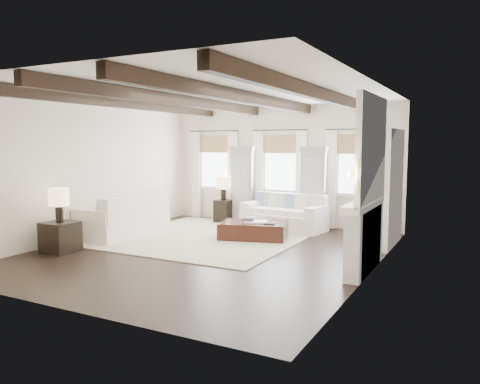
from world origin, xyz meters
The scene contains 16 objects.
ground centered at (0.00, 0.00, 0.00)m, with size 7.50×7.50×0.00m, color black.
room_shell centered at (0.75, 0.90, 1.89)m, with size 6.54×7.54×3.22m.
area_rug centered at (-0.76, 1.24, 0.01)m, with size 4.18×4.48×0.02m, color beige.
sofa_back centered at (0.41, 3.05, 0.37)m, with size 2.21×1.20×0.90m.
sofa_left centered at (-2.67, 0.55, 0.41)m, with size 1.10×2.35×1.00m.
ottoman centered at (0.24, 1.55, 0.20)m, with size 1.50×0.94×0.39m, color black.
tray centered at (0.32, 1.53, 0.41)m, with size 0.50×0.38×0.04m, color white.
book_lower centered at (0.13, 1.50, 0.45)m, with size 0.26×0.20×0.04m, color #262628.
book_upper centered at (0.13, 1.58, 0.49)m, with size 0.22×0.17×0.03m, color beige.
book_loose centered at (0.67, 1.48, 0.41)m, with size 0.24×0.18×0.03m, color #262628.
side_table_front centered at (-2.68, -1.42, 0.31)m, with size 0.61×0.61×0.61m, color black.
lamp_front centered at (-2.68, -1.42, 1.08)m, with size 0.40×0.40×0.69m.
side_table_back centered at (-1.50, 3.21, 0.31)m, with size 0.42×0.42×0.63m, color black.
lamp_back centered at (-1.50, 3.21, 1.07)m, with size 0.38×0.38×0.65m.
candlestick_near centered at (2.90, -0.20, 0.36)m, with size 0.17×0.17×0.86m.
candlestick_far centered at (2.90, 0.27, 0.34)m, with size 0.17×0.17×0.83m.
Camera 1 is at (4.89, -8.00, 2.21)m, focal length 35.00 mm.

